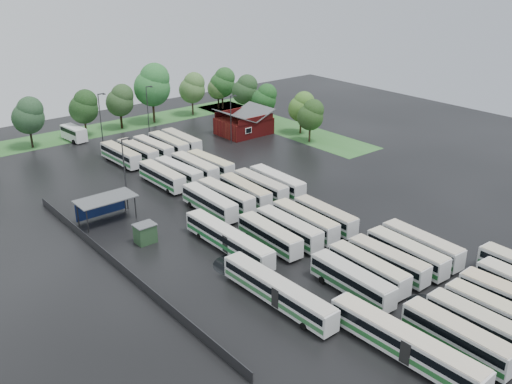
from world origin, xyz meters
TOP-DOWN VIEW (x-y plane):
  - ground at (0.00, 0.00)m, footprint 160.00×160.00m
  - brick_building at (24.00, 42.77)m, footprint 10.07×8.60m
  - wash_shed at (-17.20, 22.02)m, footprint 8.20×4.20m
  - utility_hut at (-16.20, 12.60)m, footprint 2.70×2.20m
  - grass_strip_north at (2.00, 64.80)m, footprint 80.00×10.00m
  - grass_strip_east at (34.00, 42.80)m, footprint 10.00×50.00m
  - west_fence at (-22.20, 8.00)m, footprint 0.10×50.00m
  - bus_r0c0 at (-4.55, -25.77)m, footprint 2.42×11.09m
  - bus_r0c1 at (-1.13, -25.98)m, footprint 2.42×10.73m
  - bus_r0c2 at (1.96, -26.07)m, footprint 2.44×10.72m
  - bus_r1c0 at (-4.57, -12.69)m, footprint 2.65×11.01m
  - bus_r1c1 at (-1.26, -12.19)m, footprint 2.65×10.78m
  - bus_r1c2 at (2.05, -12.40)m, footprint 2.35×10.56m
  - bus_r1c3 at (5.22, -12.71)m, footprint 2.75×10.98m
  - bus_r1c4 at (8.32, -12.62)m, footprint 2.77×11.04m
  - bus_r2c0 at (-4.46, 1.39)m, footprint 2.67×10.73m
  - bus_r2c1 at (-1.29, 1.25)m, footprint 2.48×10.95m
  - bus_r2c2 at (1.84, 1.41)m, footprint 2.70×11.15m
  - bus_r2c3 at (5.29, 0.99)m, footprint 2.57×10.60m
  - bus_r3c0 at (-4.48, 14.73)m, footprint 2.58×11.15m
  - bus_r3c1 at (-1.26, 15.11)m, footprint 2.70×11.11m
  - bus_r3c2 at (2.18, 14.85)m, footprint 2.81×10.85m
  - bus_r3c3 at (5.37, 15.01)m, footprint 2.35×10.82m
  - bus_r3c4 at (8.34, 14.47)m, footprint 2.63×11.18m
  - bus_r4c0 at (-4.30, 28.34)m, footprint 2.41×10.94m
  - bus_r4c1 at (-1.20, 28.34)m, footprint 2.85×10.92m
  - bus_r4c2 at (2.06, 28.36)m, footprint 2.39×11.12m
  - bus_r4c3 at (5.09, 28.15)m, footprint 2.72×10.73m
  - bus_r5c0 at (-4.55, 42.22)m, footprint 2.63×10.94m
  - bus_r5c1 at (-1.20, 42.09)m, footprint 2.79×10.84m
  - bus_r5c2 at (2.05, 42.15)m, footprint 2.76×10.68m
  - bus_r5c3 at (5.27, 42.02)m, footprint 2.40×11.00m
  - bus_r5c4 at (8.21, 42.13)m, footprint 2.52×11.08m
  - artic_bus_west_a at (-9.16, -23.28)m, footprint 2.79×16.32m
  - artic_bus_west_b at (-9.22, 3.85)m, footprint 2.26×15.84m
  - artic_bus_west_c at (-12.34, -9.12)m, footprint 2.52×15.82m
  - minibus at (-5.39, 60.90)m, footprint 3.06×6.78m
  - tree_north_1 at (-13.42, 61.64)m, footprint 6.09×6.09m
  - tree_north_2 at (-2.12, 62.03)m, footprint 5.91×5.91m
  - tree_north_3 at (6.28, 62.60)m, footprint 5.84×5.84m
  - tree_north_4 at (14.12, 62.29)m, footprint 8.00×8.00m
  - tree_north_5 at (24.41, 62.29)m, footprint 6.03×6.03m
  - tree_north_6 at (32.25, 62.86)m, footprint 5.17×5.17m
  - tree_east_0 at (30.98, 30.02)m, footprint 5.23×5.23m
  - tree_east_1 at (33.63, 35.44)m, footprint 5.37×5.37m
  - tree_east_2 at (32.48, 46.01)m, footprint 5.42×5.39m
  - tree_east_3 at (33.22, 53.79)m, footprint 5.84×5.84m
  - tree_east_4 at (33.20, 62.43)m, footprint 6.08×6.08m
  - lamp_post_ne at (17.96, 39.02)m, footprint 1.49×0.29m
  - lamp_post_nw at (-12.79, 23.78)m, footprint 1.66×0.32m
  - lamp_post_back_w at (-2.46, 53.63)m, footprint 1.61×0.31m
  - lamp_post_back_e at (8.20, 54.32)m, footprint 1.58×0.31m
  - puddle_0 at (-0.02, -19.35)m, footprint 4.07×4.07m
  - puddle_1 at (8.73, -20.27)m, footprint 3.63×3.63m
  - puddle_2 at (-10.62, 0.46)m, footprint 5.70×5.70m
  - puddle_3 at (3.02, -3.54)m, footprint 4.14×4.14m
  - puddle_4 at (16.72, -19.18)m, footprint 4.13×4.13m

SIDE VIEW (x-z plane):
  - ground at x=0.00m, z-range 0.00..0.00m
  - puddle_0 at x=-0.02m, z-range 0.00..0.01m
  - puddle_1 at x=8.73m, z-range 0.00..0.01m
  - puddle_2 at x=-10.62m, z-range 0.00..0.01m
  - puddle_3 at x=3.02m, z-range 0.00..0.01m
  - puddle_4 at x=16.72m, z-range 0.00..0.01m
  - grass_strip_north at x=2.00m, z-range 0.00..0.01m
  - grass_strip_east at x=34.00m, z-range 0.00..0.01m
  - west_fence at x=-22.20m, z-range 0.00..1.20m
  - utility_hut at x=-16.20m, z-range 0.01..2.63m
  - minibus at x=-5.39m, z-range 0.16..3.03m
  - bus_r2c3 at x=5.29m, z-range 0.15..3.08m
  - bus_r1c2 at x=2.05m, z-range 0.15..3.08m
  - bus_r5c2 at x=2.05m, z-range 0.15..3.09m
  - artic_bus_west_c at x=-12.34m, z-range 0.16..3.09m
  - bus_r4c3 at x=5.09m, z-range 0.15..3.11m
  - artic_bus_west_b at x=-9.22m, z-range 0.16..3.10m
  - bus_r2c0 at x=-4.46m, z-range 0.15..3.11m
  - bus_r0c2 at x=1.96m, z-range 0.15..3.12m
  - bus_r1c1 at x=-1.26m, z-range 0.15..3.13m
  - bus_r0c1 at x=-1.13m, z-range 0.15..3.13m
  - bus_r5c1 at x=-1.20m, z-range 0.15..3.14m
  - bus_r3c2 at x=2.18m, z-range 0.15..3.14m
  - bus_r3c3 at x=5.37m, z-range 0.15..3.16m
  - bus_r4c1 at x=-1.20m, z-range 0.15..3.16m
  - bus_r5c0 at x=-4.55m, z-range 0.15..3.18m
  - bus_r1c3 at x=5.22m, z-range 0.15..3.18m
  - bus_r2c1 at x=-1.29m, z-range 0.15..3.19m
  - bus_r4c0 at x=-4.30m, z-range 0.15..3.19m
  - artic_bus_west_a at x=-9.16m, z-range 0.16..3.18m
  - bus_r1c0 at x=-4.57m, z-range 0.15..3.20m
  - bus_r1c4 at x=8.32m, z-range 0.15..3.20m
  - bus_r5c3 at x=5.27m, z-range 0.15..3.21m
  - bus_r3c1 at x=-1.26m, z-range 0.15..3.23m
  - bus_r5c4 at x=8.21m, z-range 0.15..3.23m
  - bus_r0c0 at x=-4.55m, z-range 0.15..3.24m
  - bus_r2c2 at x=1.84m, z-range 0.15..3.24m
  - bus_r3c0 at x=-4.48m, z-range 0.15..3.25m
  - bus_r4c2 at x=2.06m, z-range 0.15..3.25m
  - bus_r3c4 at x=8.34m, z-range 0.15..3.25m
  - brick_building at x=24.00m, z-range -0.83..4.56m
  - wash_shed at x=-17.20m, z-range 1.20..4.78m
  - tree_north_6 at x=32.25m, z-range 1.22..9.78m
  - tree_east_0 at x=30.98m, z-range 1.24..9.90m
  - lamp_post_ne at x=17.96m, z-range 0.78..10.48m
  - tree_east_1 at x=33.63m, z-range 1.27..10.17m
  - tree_east_2 at x=32.48m, z-range 1.27..10.20m
  - lamp_post_back_e at x=8.20m, z-range 0.83..11.09m
  - lamp_post_back_w at x=-2.46m, z-range 0.84..11.29m
  - tree_north_3 at x=6.28m, z-range 1.38..11.05m
  - tree_east_3 at x=33.22m, z-range 1.38..11.05m
  - lamp_post_nw at x=-12.79m, z-range 0.87..11.64m
  - tree_north_2 at x=-2.12m, z-range 1.40..11.19m
  - tree_north_5 at x=24.41m, z-range 1.43..11.42m
  - tree_east_4 at x=33.20m, z-range 1.44..11.51m
  - tree_north_1 at x=-13.42m, z-range 1.44..11.52m
  - tree_north_4 at x=14.12m, z-range 1.90..15.15m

